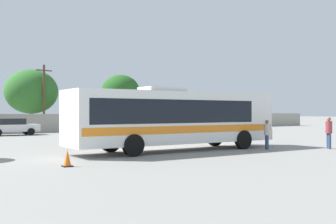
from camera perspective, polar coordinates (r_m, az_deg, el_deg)
ground_plane at (r=30.76m, az=-11.73°, el=-3.85°), size 300.00×300.00×0.00m
perimeter_wall at (r=42.73m, az=-18.04°, el=-1.51°), size 80.00×0.30×1.87m
coach_bus_white_orange at (r=21.72m, az=0.88°, el=-0.71°), size 11.93×2.77×3.35m
attendant_by_bus_door at (r=23.23m, az=13.61°, el=-2.82°), size 0.44×0.44×1.63m
passenger_waiting_on_apron at (r=24.64m, az=21.48°, el=-2.45°), size 0.47×0.47×1.79m
parked_car_second_white at (r=38.85m, az=-20.93°, el=-1.88°), size 4.47×2.00×1.49m
utility_pole_near at (r=45.93m, az=-16.89°, el=2.10°), size 1.79×0.43×7.13m
roadside_tree_midleft at (r=48.80m, az=-18.48°, el=2.71°), size 5.90×5.90×6.88m
roadside_tree_midright at (r=50.68m, az=-7.60°, el=2.47°), size 3.31×3.31×5.68m
roadside_tree_right at (r=48.51m, az=-6.63°, el=2.91°), size 4.48×4.48×6.44m
traffic_cone_on_apron at (r=15.99m, az=-13.84°, el=-6.31°), size 0.36×0.36×0.64m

